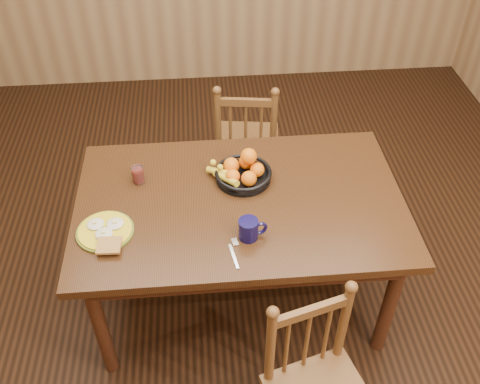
{
  "coord_description": "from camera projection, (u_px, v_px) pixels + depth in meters",
  "views": [
    {
      "loc": [
        -0.17,
        -1.91,
        2.52
      ],
      "look_at": [
        0.0,
        0.0,
        0.8
      ],
      "focal_mm": 40.0,
      "sensor_mm": 36.0,
      "label": 1
    }
  ],
  "objects": [
    {
      "name": "room",
      "position": [
        240.0,
        93.0,
        2.21
      ],
      "size": [
        4.52,
        5.02,
        2.72
      ],
      "color": "black",
      "rests_on": "ground"
    },
    {
      "name": "spoon",
      "position": [
        122.0,
        218.0,
        2.51
      ],
      "size": [
        0.07,
        0.15,
        0.01
      ],
      "rotation": [
        0.0,
        0.0,
        -0.57
      ],
      "color": "silver",
      "rests_on": "dining_table"
    },
    {
      "name": "juice_glass",
      "position": [
        138.0,
        175.0,
        2.68
      ],
      "size": [
        0.06,
        0.06,
        0.09
      ],
      "color": "silver",
      "rests_on": "dining_table"
    },
    {
      "name": "fork",
      "position": [
        234.0,
        251.0,
        2.35
      ],
      "size": [
        0.05,
        0.18,
        0.0
      ],
      "rotation": [
        0.0,
        0.0,
        0.18
      ],
      "color": "silver",
      "rests_on": "dining_table"
    },
    {
      "name": "coffee_mug",
      "position": [
        249.0,
        229.0,
        2.39
      ],
      "size": [
        0.13,
        0.09,
        0.1
      ],
      "color": "#0E0A38",
      "rests_on": "dining_table"
    },
    {
      "name": "fruit_bowl",
      "position": [
        242.0,
        172.0,
        2.69
      ],
      "size": [
        0.32,
        0.29,
        0.17
      ],
      "color": "black",
      "rests_on": "dining_table"
    },
    {
      "name": "chair_far",
      "position": [
        246.0,
        142.0,
        3.47
      ],
      "size": [
        0.46,
        0.44,
        0.9
      ],
      "rotation": [
        0.0,
        0.0,
        3.01
      ],
      "color": "#503118",
      "rests_on": "ground"
    },
    {
      "name": "breakfast_plate",
      "position": [
        105.0,
        231.0,
        2.43
      ],
      "size": [
        0.26,
        0.29,
        0.04
      ],
      "color": "#59601E",
      "rests_on": "dining_table"
    },
    {
      "name": "dining_table",
      "position": [
        240.0,
        212.0,
        2.66
      ],
      "size": [
        1.6,
        1.0,
        0.75
      ],
      "color": "black",
      "rests_on": "ground"
    }
  ]
}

